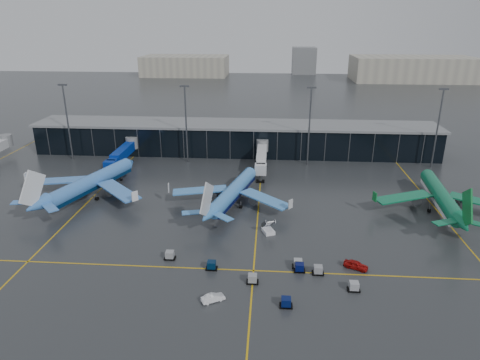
# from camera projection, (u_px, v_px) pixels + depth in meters

# --- Properties ---
(ground) EXTENTS (600.00, 600.00, 0.00)m
(ground) POSITION_uv_depth(u_px,v_px,m) (212.00, 232.00, 96.69)
(ground) COLOR #282B2D
(ground) RESTS_ON ground
(terminal_pier) EXTENTS (142.00, 17.00, 10.70)m
(terminal_pier) POSITION_uv_depth(u_px,v_px,m) (235.00, 138.00, 152.59)
(terminal_pier) COLOR black
(terminal_pier) RESTS_ON ground
(jet_bridges) EXTENTS (94.00, 27.50, 7.20)m
(jet_bridges) POSITION_uv_depth(u_px,v_px,m) (122.00, 154.00, 137.54)
(jet_bridges) COLOR #595B60
(jet_bridges) RESTS_ON ground
(flood_masts) EXTENTS (203.00, 0.50, 25.50)m
(flood_masts) POSITION_uv_depth(u_px,v_px,m) (247.00, 122.00, 138.08)
(flood_masts) COLOR #595B60
(flood_masts) RESTS_ON ground
(distant_hangars) EXTENTS (260.00, 71.00, 22.00)m
(distant_hangars) POSITION_uv_depth(u_px,v_px,m) (319.00, 67.00, 342.05)
(distant_hangars) COLOR #B2AD99
(distant_hangars) RESTS_ON ground
(taxi_lines) EXTENTS (220.00, 120.00, 0.02)m
(taxi_lines) POSITION_uv_depth(u_px,v_px,m) (258.00, 214.00, 105.91)
(taxi_lines) COLOR gold
(taxi_lines) RESTS_ON ground
(airliner_arkefly) EXTENTS (48.20, 51.50, 12.95)m
(airliner_arkefly) POSITION_uv_depth(u_px,v_px,m) (91.00, 173.00, 114.28)
(airliner_arkefly) COLOR #4281D9
(airliner_arkefly) RESTS_ON ground
(airliner_klm_near) EXTENTS (42.15, 45.47, 11.74)m
(airliner_klm_near) POSITION_uv_depth(u_px,v_px,m) (233.00, 183.00, 109.30)
(airliner_klm_near) COLOR #428AD9
(airliner_klm_near) RESTS_ON ground
(airliner_aer_lingus) EXTENTS (38.55, 42.89, 12.20)m
(airliner_aer_lingus) POSITION_uv_depth(u_px,v_px,m) (442.00, 187.00, 105.94)
(airliner_aer_lingus) COLOR #0C6C45
(airliner_aer_lingus) RESTS_ON ground
(baggage_carts) EXTENTS (37.20, 15.12, 1.70)m
(baggage_carts) POSITION_uv_depth(u_px,v_px,m) (272.00, 273.00, 79.79)
(baggage_carts) COLOR black
(baggage_carts) RESTS_ON ground
(mobile_airstair) EXTENTS (3.23, 3.79, 3.45)m
(mobile_airstair) POSITION_uv_depth(u_px,v_px,m) (268.00, 230.00, 96.26)
(mobile_airstair) COLOR white
(mobile_airstair) RESTS_ON ground
(service_van_red) EXTENTS (4.99, 3.77, 1.58)m
(service_van_red) POSITION_uv_depth(u_px,v_px,m) (356.00, 265.00, 82.46)
(service_van_red) COLOR #A30E0C
(service_van_red) RESTS_ON ground
(service_van_white) EXTENTS (4.25, 3.22, 1.34)m
(service_van_white) POSITION_uv_depth(u_px,v_px,m) (213.00, 298.00, 72.95)
(service_van_white) COLOR white
(service_van_white) RESTS_ON ground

